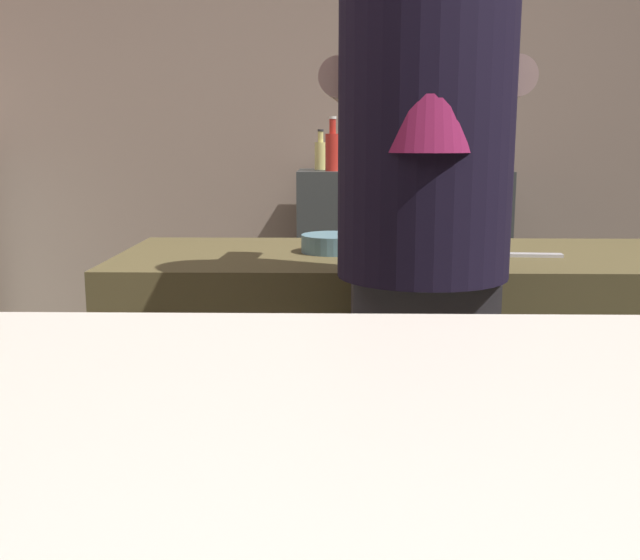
{
  "coord_description": "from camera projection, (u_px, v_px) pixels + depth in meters",
  "views": [
    {
      "loc": [
        -0.14,
        -1.33,
        1.22
      ],
      "look_at": [
        -0.15,
        -0.75,
        1.11
      ],
      "focal_mm": 41.73,
      "sensor_mm": 36.0,
      "label": 1
    }
  ],
  "objects": [
    {
      "name": "mixing_bowl",
      "position": [
        333.0,
        243.0,
        1.95
      ],
      "size": [
        0.17,
        0.17,
        0.05
      ],
      "primitive_type": "cylinder",
      "color": "slate",
      "rests_on": "prep_counter"
    },
    {
      "name": "back_shelf",
      "position": [
        400.0,
        293.0,
        3.31
      ],
      "size": [
        0.9,
        0.36,
        1.09
      ],
      "primitive_type": "cube",
      "color": "#353938",
      "rests_on": "ground"
    },
    {
      "name": "chefs_knife",
      "position": [
        514.0,
        255.0,
        1.89
      ],
      "size": [
        0.24,
        0.05,
        0.01
      ],
      "primitive_type": "cube",
      "rotation": [
        0.0,
        0.0,
        -0.07
      ],
      "color": "silver",
      "rests_on": "prep_counter"
    },
    {
      "name": "bottle_soy",
      "position": [
        321.0,
        154.0,
        3.26
      ],
      "size": [
        0.05,
        0.05,
        0.17
      ],
      "color": "#D8D275",
      "rests_on": "back_shelf"
    },
    {
      "name": "wall_back",
      "position": [
        365.0,
        110.0,
        3.44
      ],
      "size": [
        5.2,
        0.1,
        2.7
      ],
      "primitive_type": "cube",
      "color": "gray",
      "rests_on": "ground"
    },
    {
      "name": "bartender",
      "position": [
        423.0,
        237.0,
        1.47
      ],
      "size": [
        0.44,
        0.52,
        1.77
      ],
      "rotation": [
        0.0,
        0.0,
        1.5
      ],
      "color": "#343236",
      "rests_on": "ground"
    },
    {
      "name": "prep_counter",
      "position": [
        514.0,
        421.0,
        2.02
      ],
      "size": [
        2.1,
        0.6,
        0.93
      ],
      "primitive_type": "cube",
      "color": "brown",
      "rests_on": "ground"
    },
    {
      "name": "bottle_vinegar",
      "position": [
        333.0,
        150.0,
        3.11
      ],
      "size": [
        0.06,
        0.06,
        0.22
      ],
      "color": "red",
      "rests_on": "back_shelf"
    }
  ]
}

